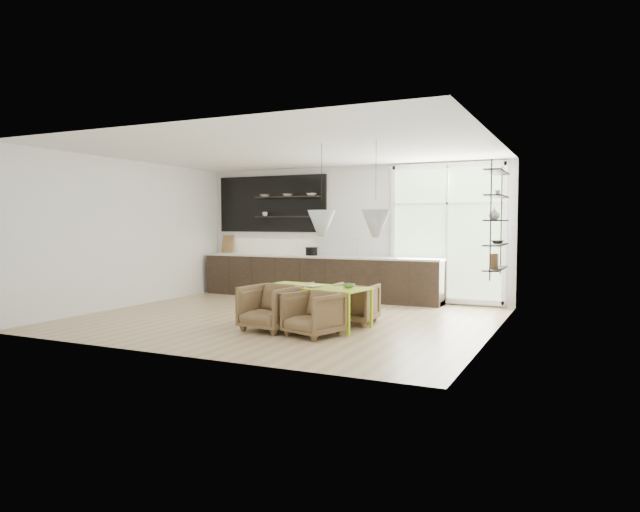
{
  "coord_description": "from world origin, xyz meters",
  "views": [
    {
      "loc": [
        4.74,
        -8.61,
        1.66
      ],
      "look_at": [
        0.41,
        0.6,
        1.07
      ],
      "focal_mm": 32.0,
      "sensor_mm": 36.0,
      "label": 1
    }
  ],
  "objects_px": {
    "armchair_back_left": "(317,301)",
    "armchair_front_left": "(270,308)",
    "wire_stool": "(259,307)",
    "armchair_front_right": "(313,314)",
    "dining_table": "(314,289)",
    "armchair_back_right": "(354,303)"
  },
  "relations": [
    {
      "from": "armchair_back_left",
      "to": "armchair_front_left",
      "type": "height_order",
      "value": "armchair_front_left"
    },
    {
      "from": "wire_stool",
      "to": "armchair_front_right",
      "type": "bearing_deg",
      "value": -26.99
    },
    {
      "from": "dining_table",
      "to": "wire_stool",
      "type": "xyz_separation_m",
      "value": [
        -1.01,
        -0.05,
        -0.35
      ]
    },
    {
      "from": "armchair_back_left",
      "to": "armchair_front_left",
      "type": "relative_size",
      "value": 0.87
    },
    {
      "from": "armchair_front_left",
      "to": "armchair_front_right",
      "type": "relative_size",
      "value": 1.08
    },
    {
      "from": "dining_table",
      "to": "armchair_front_left",
      "type": "xyz_separation_m",
      "value": [
        -0.46,
        -0.63,
        -0.25
      ]
    },
    {
      "from": "dining_table",
      "to": "wire_stool",
      "type": "distance_m",
      "value": 1.07
    },
    {
      "from": "dining_table",
      "to": "armchair_back_right",
      "type": "relative_size",
      "value": 2.54
    },
    {
      "from": "armchair_back_right",
      "to": "armchair_front_left",
      "type": "relative_size",
      "value": 0.94
    },
    {
      "from": "armchair_back_right",
      "to": "wire_stool",
      "type": "bearing_deg",
      "value": 19.66
    },
    {
      "from": "dining_table",
      "to": "armchair_front_right",
      "type": "distance_m",
      "value": 0.86
    },
    {
      "from": "armchair_back_left",
      "to": "dining_table",
      "type": "bearing_deg",
      "value": 121.87
    },
    {
      "from": "dining_table",
      "to": "armchair_back_right",
      "type": "height_order",
      "value": "armchair_back_right"
    },
    {
      "from": "armchair_front_left",
      "to": "wire_stool",
      "type": "distance_m",
      "value": 0.8
    },
    {
      "from": "armchair_front_left",
      "to": "armchair_front_right",
      "type": "distance_m",
      "value": 0.81
    },
    {
      "from": "wire_stool",
      "to": "armchair_back_left",
      "type": "bearing_deg",
      "value": 46.04
    },
    {
      "from": "armchair_front_left",
      "to": "wire_stool",
      "type": "bearing_deg",
      "value": 142.22
    },
    {
      "from": "armchair_back_left",
      "to": "wire_stool",
      "type": "distance_m",
      "value": 1.05
    },
    {
      "from": "armchair_front_right",
      "to": "armchair_back_left",
      "type": "bearing_deg",
      "value": 131.65
    },
    {
      "from": "dining_table",
      "to": "armchair_front_right",
      "type": "bearing_deg",
      "value": -57.6
    },
    {
      "from": "dining_table",
      "to": "armchair_back_left",
      "type": "distance_m",
      "value": 0.81
    },
    {
      "from": "armchair_front_left",
      "to": "armchair_front_right",
      "type": "height_order",
      "value": "armchair_front_left"
    }
  ]
}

